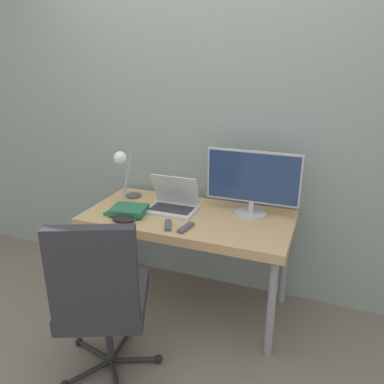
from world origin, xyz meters
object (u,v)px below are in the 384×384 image
object	(u,v)px
book_stack	(128,211)
monitor	(253,181)
game_controller	(123,219)
office_chair	(101,294)
laptop	(173,203)
desk_lamp	(124,167)

from	to	relation	value
book_stack	monitor	bearing A→B (deg)	21.77
book_stack	game_controller	bearing A→B (deg)	-74.97
monitor	office_chair	distance (m)	1.18
book_stack	game_controller	xyz separation A→B (m)	(0.03, -0.12, -0.01)
game_controller	office_chair	bearing A→B (deg)	-72.49
book_stack	game_controller	distance (m)	0.12
laptop	office_chair	size ratio (longest dim) A/B	0.33
desk_lamp	monitor	bearing A→B (deg)	6.72
monitor	game_controller	size ratio (longest dim) A/B	4.02
monitor	laptop	bearing A→B (deg)	-166.54
laptop	desk_lamp	size ratio (longest dim) A/B	0.86
desk_lamp	game_controller	size ratio (longest dim) A/B	2.51
laptop	desk_lamp	distance (m)	0.44
monitor	office_chair	world-z (taller)	monitor
laptop	book_stack	distance (m)	0.32
book_stack	desk_lamp	bearing A→B (deg)	123.65
monitor	desk_lamp	size ratio (longest dim) A/B	1.60
monitor	office_chair	bearing A→B (deg)	-121.68
book_stack	laptop	bearing A→B (deg)	36.06
laptop	monitor	distance (m)	0.57
monitor	book_stack	xyz separation A→B (m)	(-0.78, -0.31, -0.21)
book_stack	game_controller	size ratio (longest dim) A/B	1.81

